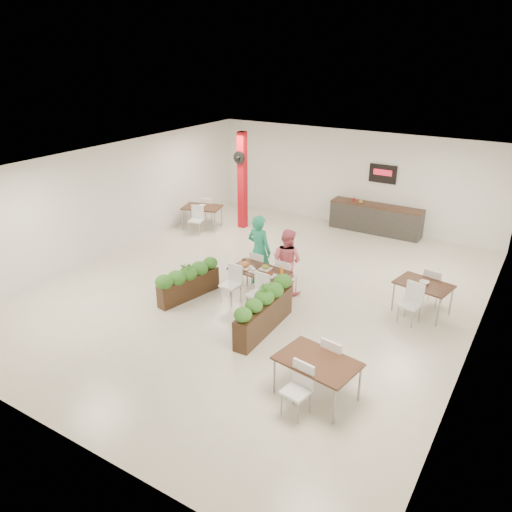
{
  "coord_description": "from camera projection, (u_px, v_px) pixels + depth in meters",
  "views": [
    {
      "loc": [
        5.82,
        -9.65,
        5.71
      ],
      "look_at": [
        0.1,
        -0.37,
        1.1
      ],
      "focal_mm": 35.0,
      "sensor_mm": 36.0,
      "label": 1
    }
  ],
  "objects": [
    {
      "name": "ground",
      "position": [
        260.0,
        290.0,
        12.6
      ],
      "size": [
        12.0,
        12.0,
        0.0
      ],
      "primitive_type": "plane",
      "color": "beige",
      "rests_on": "ground"
    },
    {
      "name": "room_shell",
      "position": [
        261.0,
        215.0,
        11.82
      ],
      "size": [
        10.1,
        12.1,
        3.22
      ],
      "color": "white",
      "rests_on": "ground"
    },
    {
      "name": "red_column",
      "position": [
        242.0,
        180.0,
        16.38
      ],
      "size": [
        0.4,
        0.41,
        3.2
      ],
      "color": "#AB0B15",
      "rests_on": "ground"
    },
    {
      "name": "service_counter",
      "position": [
        376.0,
        218.0,
        16.36
      ],
      "size": [
        3.0,
        0.64,
        2.2
      ],
      "color": "#282624",
      "rests_on": "ground"
    },
    {
      "name": "main_table",
      "position": [
        259.0,
        274.0,
        12.0
      ],
      "size": [
        1.47,
        1.73,
        0.92
      ],
      "rotation": [
        0.0,
        0.0,
        -0.1
      ],
      "color": "black",
      "rests_on": "ground"
    },
    {
      "name": "diner_man",
      "position": [
        259.0,
        250.0,
        12.59
      ],
      "size": [
        0.72,
        0.51,
        1.87
      ],
      "primitive_type": "imported",
      "rotation": [
        0.0,
        0.0,
        3.04
      ],
      "color": "#22956D",
      "rests_on": "ground"
    },
    {
      "name": "diner_woman",
      "position": [
        287.0,
        261.0,
        12.24
      ],
      "size": [
        0.86,
        0.7,
        1.65
      ],
      "primitive_type": "imported",
      "rotation": [
        0.0,
        0.0,
        3.04
      ],
      "color": "#EE6A7D",
      "rests_on": "ground"
    },
    {
      "name": "planter_left",
      "position": [
        188.0,
        279.0,
        12.06
      ],
      "size": [
        0.7,
        1.79,
        0.95
      ],
      "rotation": [
        0.0,
        0.0,
        1.36
      ],
      "color": "black",
      "rests_on": "ground"
    },
    {
      "name": "planter_right",
      "position": [
        264.0,
        310.0,
        10.62
      ],
      "size": [
        0.46,
        2.14,
        1.12
      ],
      "rotation": [
        0.0,
        0.0,
        1.6
      ],
      "color": "black",
      "rests_on": "ground"
    },
    {
      "name": "side_table_a",
      "position": [
        202.0,
        210.0,
        16.69
      ],
      "size": [
        1.42,
        1.67,
        0.92
      ],
      "rotation": [
        0.0,
        0.0,
        0.3
      ],
      "color": "black",
      "rests_on": "ground"
    },
    {
      "name": "side_table_b",
      "position": [
        423.0,
        288.0,
        11.31
      ],
      "size": [
        1.33,
        1.67,
        0.92
      ],
      "rotation": [
        0.0,
        0.0,
        -0.19
      ],
      "color": "black",
      "rests_on": "ground"
    },
    {
      "name": "side_table_c",
      "position": [
        317.0,
        366.0,
        8.55
      ],
      "size": [
        1.49,
        1.67,
        0.92
      ],
      "rotation": [
        0.0,
        0.0,
        -0.16
      ],
      "color": "black",
      "rests_on": "ground"
    }
  ]
}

